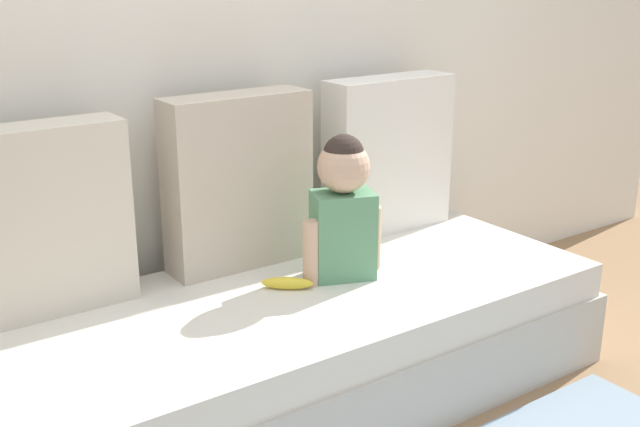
{
  "coord_description": "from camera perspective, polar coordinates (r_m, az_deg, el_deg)",
  "views": [
    {
      "loc": [
        -1.25,
        -1.94,
        1.41
      ],
      "look_at": [
        0.11,
        0.0,
        0.64
      ],
      "focal_mm": 43.99,
      "sensor_mm": 36.0,
      "label": 1
    }
  ],
  "objects": [
    {
      "name": "throw_pillow_center",
      "position": [
        2.69,
        -5.96,
        2.34
      ],
      "size": [
        0.51,
        0.16,
        0.6
      ],
      "primitive_type": "cube",
      "color": "#C1B29E",
      "rests_on": "couch"
    },
    {
      "name": "ground_plane",
      "position": [
        2.71,
        -1.98,
        -13.35
      ],
      "size": [
        12.0,
        12.0,
        0.0
      ],
      "primitive_type": "plane",
      "color": "#93704C"
    },
    {
      "name": "back_wall",
      "position": [
        2.81,
        -8.66,
        13.18
      ],
      "size": [
        5.34,
        0.1,
        2.36
      ],
      "primitive_type": "cube",
      "color": "silver",
      "rests_on": "ground"
    },
    {
      "name": "couch",
      "position": [
        2.61,
        -2.03,
        -9.77
      ],
      "size": [
        2.14,
        0.85,
        0.39
      ],
      "color": "beige",
      "rests_on": "ground"
    },
    {
      "name": "throw_pillow_right",
      "position": [
        3.06,
        4.97,
        4.29
      ],
      "size": [
        0.53,
        0.16,
        0.6
      ],
      "primitive_type": "cube",
      "color": "silver",
      "rests_on": "couch"
    },
    {
      "name": "banana",
      "position": [
        2.56,
        -2.41,
        -5.08
      ],
      "size": [
        0.16,
        0.14,
        0.04
      ],
      "primitive_type": "ellipsoid",
      "rotation": [
        0.0,
        0.0,
        -0.68
      ],
      "color": "yellow",
      "rests_on": "couch"
    },
    {
      "name": "toddler",
      "position": [
        2.58,
        1.7,
        0.68
      ],
      "size": [
        0.31,
        0.2,
        0.49
      ],
      "color": "#568E66",
      "rests_on": "couch"
    },
    {
      "name": "throw_pillow_left",
      "position": [
        2.46,
        -19.55,
        -0.48
      ],
      "size": [
        0.51,
        0.16,
        0.57
      ],
      "primitive_type": "cube",
      "color": "beige",
      "rests_on": "couch"
    }
  ]
}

